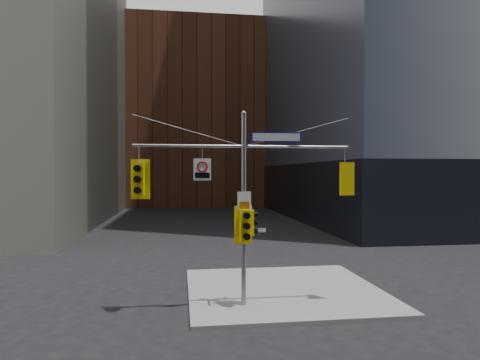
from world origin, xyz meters
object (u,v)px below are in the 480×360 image
object	(u,v)px
street_sign_blade	(276,137)
traffic_light_east_arm	(345,179)
regulatory_sign_arm	(202,169)
traffic_light_pole_front	(245,225)
traffic_light_pole_side	(252,223)
signal_assembly	(244,189)
traffic_light_west_arm	(139,179)

from	to	relation	value
street_sign_blade	traffic_light_east_arm	bearing A→B (deg)	4.62
regulatory_sign_arm	street_sign_blade	bearing A→B (deg)	-2.19
street_sign_blade	regulatory_sign_arm	bearing A→B (deg)	-174.84
traffic_light_east_arm	traffic_light_pole_front	distance (m)	4.24
traffic_light_pole_side	signal_assembly	bearing A→B (deg)	103.27
traffic_light_west_arm	traffic_light_pole_side	xyz separation A→B (m)	(4.09, -0.02, -1.62)
signal_assembly	street_sign_blade	size ratio (longest dim) A/B	4.27
traffic_light_pole_side	regulatory_sign_arm	distance (m)	2.71
signal_assembly	traffic_light_west_arm	bearing A→B (deg)	179.79
regulatory_sign_arm	traffic_light_west_arm	bearing A→B (deg)	176.45
signal_assembly	street_sign_blade	xyz separation A→B (m)	(1.22, 0.00, 1.93)
traffic_light_pole_side	traffic_light_pole_front	distance (m)	0.42
signal_assembly	traffic_light_east_arm	size ratio (longest dim) A/B	6.41
traffic_light_west_arm	traffic_light_east_arm	distance (m)	7.65
traffic_light_west_arm	street_sign_blade	distance (m)	5.22
signal_assembly	regulatory_sign_arm	xyz separation A→B (m)	(-1.52, -0.02, 0.76)
signal_assembly	traffic_light_pole_front	xyz separation A→B (m)	(-0.00, -0.27, -1.29)
traffic_light_east_arm	regulatory_sign_arm	world-z (taller)	regulatory_sign_arm
traffic_light_west_arm	regulatory_sign_arm	size ratio (longest dim) A/B	1.80
signal_assembly	traffic_light_pole_side	distance (m)	1.28
signal_assembly	traffic_light_pole_front	size ratio (longest dim) A/B	5.71
traffic_light_pole_front	regulatory_sign_arm	distance (m)	2.57
regulatory_sign_arm	traffic_light_pole_front	bearing A→B (deg)	-11.87
traffic_light_east_arm	regulatory_sign_arm	size ratio (longest dim) A/B	1.57
traffic_light_west_arm	regulatory_sign_arm	world-z (taller)	regulatory_sign_arm
traffic_light_east_arm	traffic_light_pole_side	world-z (taller)	traffic_light_east_arm
signal_assembly	street_sign_blade	bearing A→B (deg)	0.16
traffic_light_east_arm	traffic_light_pole_front	size ratio (longest dim) A/B	0.89
traffic_light_west_arm	street_sign_blade	bearing A→B (deg)	8.25
traffic_light_east_arm	traffic_light_west_arm	bearing A→B (deg)	-6.12
street_sign_blade	traffic_light_pole_side	bearing A→B (deg)	-174.97
traffic_light_west_arm	traffic_light_east_arm	size ratio (longest dim) A/B	1.15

